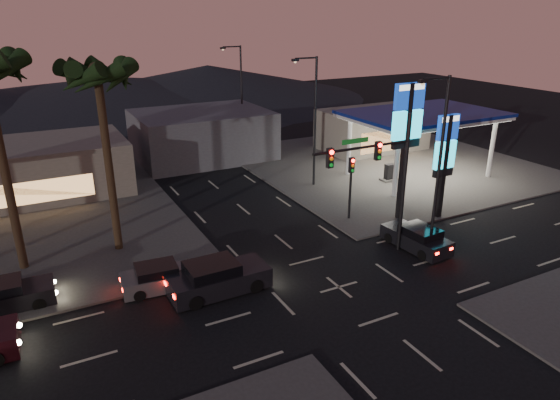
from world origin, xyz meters
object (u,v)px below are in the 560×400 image
pylon_sign_short (445,151)px  car_lane_b_mid (4,297)px  suv_station (417,238)px  car_lane_b_front (161,277)px  car_lane_a_front (217,278)px  pylon_sign_tall (407,125)px  gas_station (423,117)px  traffic_signal_mast (381,168)px

pylon_sign_short → car_lane_b_mid: 26.22m
suv_station → car_lane_b_mid: bearing=169.4°
pylon_sign_short → car_lane_b_front: bearing=-178.7°
pylon_sign_short → car_lane_a_front: 17.15m
pylon_sign_tall → car_lane_a_front: 15.47m
gas_station → car_lane_b_mid: 31.85m
pylon_sign_short → car_lane_b_mid: size_ratio=1.61×
traffic_signal_mast → car_lane_a_front: 10.35m
gas_station → traffic_signal_mast: traffic_signal_mast is taller
traffic_signal_mast → car_lane_b_front: (-11.70, 2.08, -4.61)m
car_lane_a_front → car_lane_b_front: size_ratio=1.23×
pylon_sign_tall → pylon_sign_short: 3.20m
gas_station → traffic_signal_mast: bearing=-140.7°
traffic_signal_mast → car_lane_a_front: size_ratio=1.56×
gas_station → car_lane_a_front: 23.99m
pylon_sign_tall → car_lane_b_mid: (-23.39, 0.11, -5.74)m
pylon_sign_tall → car_lane_b_front: pylon_sign_tall is taller
pylon_sign_short → suv_station: bearing=-147.2°
gas_station → pylon_sign_short: pylon_sign_short is taller
traffic_signal_mast → car_lane_b_mid: (-18.65, 3.62, -4.58)m
car_lane_b_mid → traffic_signal_mast: bearing=-11.0°
gas_station → car_lane_b_front: 25.61m
gas_station → suv_station: (-9.49, -10.40, -4.43)m
gas_station → car_lane_b_mid: size_ratio=2.81×
car_lane_a_front → traffic_signal_mast: bearing=-2.7°
gas_station → car_lane_a_front: (-21.58, -9.56, -4.31)m
gas_station → pylon_sign_short: (-5.00, -7.50, -0.42)m
car_lane_b_mid → suv_station: size_ratio=1.00×
gas_station → car_lane_b_mid: (-30.89, -6.39, -4.43)m
pylon_sign_tall → traffic_signal_mast: (-4.74, -3.51, -1.17)m
gas_station → pylon_sign_tall: (-7.50, -6.50, 1.31)m
traffic_signal_mast → car_lane_a_front: traffic_signal_mast is taller
gas_station → traffic_signal_mast: size_ratio=1.53×
pylon_sign_tall → pylon_sign_short: bearing=-21.8°
car_lane_b_front → car_lane_b_mid: (-6.95, 1.55, 0.03)m
pylon_sign_short → car_lane_a_front: (-16.58, -2.06, -3.89)m
pylon_sign_short → car_lane_a_front: bearing=-172.9°
pylon_sign_short → suv_station: 6.68m
pylon_sign_tall → car_lane_b_mid: 24.08m
gas_station → car_lane_a_front: size_ratio=2.38×
car_lane_b_front → suv_station: (14.45, -2.46, 0.03)m
car_lane_b_front → suv_station: size_ratio=0.97×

